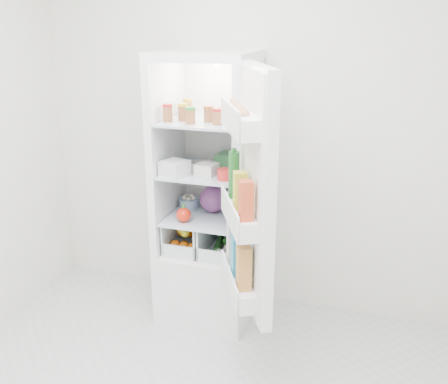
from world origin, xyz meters
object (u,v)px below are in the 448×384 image
(refrigerator, at_px, (210,223))
(fridge_door, at_px, (251,199))
(mushroom_bowl, at_px, (189,203))
(red_cabbage, at_px, (213,199))

(refrigerator, distance_m, fridge_door, 0.86)
(mushroom_bowl, relative_size, fridge_door, 0.10)
(mushroom_bowl, bearing_deg, refrigerator, -10.16)
(mushroom_bowl, bearing_deg, red_cabbage, -8.86)
(mushroom_bowl, xyz_separation_m, fridge_door, (0.60, -0.63, 0.31))
(red_cabbage, height_order, mushroom_bowl, red_cabbage)
(red_cabbage, distance_m, mushroom_bowl, 0.20)
(fridge_door, bearing_deg, refrigerator, 9.01)
(red_cabbage, xyz_separation_m, fridge_door, (0.41, -0.61, 0.25))
(refrigerator, bearing_deg, red_cabbage, 1.02)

